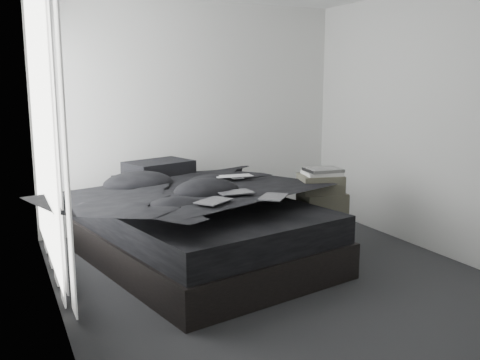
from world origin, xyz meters
name	(u,v)px	position (x,y,z in m)	size (l,w,h in m)	color
floor	(279,280)	(0.00, 0.00, 0.00)	(3.60, 4.20, 0.01)	#2B2C2E
wall_back	(193,115)	(0.00, 2.10, 1.30)	(3.60, 0.01, 2.60)	silver
wall_left	(51,141)	(-1.80, 0.00, 1.30)	(0.01, 4.20, 2.60)	silver
wall_right	(444,123)	(1.80, 0.00, 1.30)	(0.01, 4.20, 2.60)	silver
window_left	(42,124)	(-1.78, 0.90, 1.35)	(0.02, 2.00, 2.30)	white
curtain_left	(49,132)	(-1.73, 0.90, 1.28)	(0.06, 2.12, 2.48)	white
bed	(203,247)	(-0.44, 0.70, 0.16)	(1.76, 2.32, 0.32)	black
mattress	(202,218)	(-0.44, 0.70, 0.44)	(1.69, 2.25, 0.25)	black
duvet	(205,192)	(-0.42, 0.65, 0.70)	(1.71, 1.98, 0.27)	black
pillow_lower	(151,183)	(-0.67, 1.58, 0.64)	(0.70, 0.47, 0.16)	black
pillow_upper	(159,168)	(-0.59, 1.57, 0.79)	(0.65, 0.45, 0.15)	black
laptop	(235,170)	(-0.03, 0.85, 0.85)	(0.37, 0.24, 0.03)	silver
comic_a	(213,191)	(-0.59, 0.04, 0.84)	(0.29, 0.19, 0.01)	black
comic_b	(235,182)	(-0.29, 0.27, 0.85)	(0.29, 0.19, 0.01)	black
comic_c	(273,185)	(-0.08, -0.03, 0.85)	(0.29, 0.19, 0.01)	black
side_stand	(131,221)	(-0.98, 1.24, 0.34)	(0.37, 0.37, 0.68)	black
papers	(131,187)	(-0.97, 1.23, 0.69)	(0.26, 0.19, 0.01)	white
floor_books	(144,273)	(-1.06, 0.49, 0.07)	(0.13, 0.19, 0.13)	black
box_lower	(320,234)	(0.79, 0.56, 0.17)	(0.46, 0.36, 0.34)	black
box_mid	(322,205)	(0.80, 0.55, 0.47)	(0.43, 0.34, 0.26)	#565444
box_upper	(320,184)	(0.78, 0.56, 0.69)	(0.41, 0.33, 0.18)	#565444
art_book_white	(322,173)	(0.79, 0.56, 0.80)	(0.35, 0.28, 0.04)	silver
art_book_snake	(323,170)	(0.80, 0.55, 0.83)	(0.34, 0.27, 0.03)	silver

